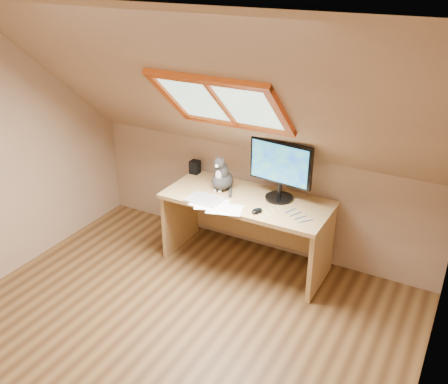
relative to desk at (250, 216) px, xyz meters
The scene contains 10 objects.
ground 1.52m from the desk, 92.58° to the right, with size 3.50×3.50×0.00m, color brown.
room_shell 1.82m from the desk, 92.42° to the right, with size 3.52×3.52×2.41m.
desk is the anchor object (origin of this frame).
monitor 0.58m from the desk, 11.28° to the left, with size 0.58×0.25×0.54m.
cat 0.44m from the desk, behind, with size 0.20×0.24×0.35m.
desk_speaker 0.77m from the desk, 165.15° to the left, with size 0.09×0.09×0.13m, color black.
graphics_tablet 0.47m from the desk, 137.79° to the right, with size 0.30×0.22×0.01m, color #B2B2B7.
mouse 0.40m from the desk, 54.62° to the right, with size 0.06×0.11×0.03m, color black.
papers 0.43m from the desk, 117.49° to the right, with size 0.35×0.30×0.01m.
cables 0.51m from the desk, 23.49° to the right, with size 0.51×0.26×0.01m.
Camera 1 is at (1.79, -2.19, 2.65)m, focal length 40.00 mm.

